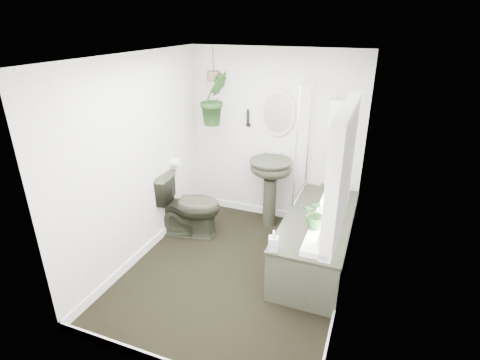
% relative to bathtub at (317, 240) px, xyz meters
% --- Properties ---
extents(floor, '(2.30, 2.80, 0.02)m').
position_rel_bathtub_xyz_m(floor, '(-0.80, -0.50, -0.30)').
color(floor, black).
rests_on(floor, ground).
extents(ceiling, '(2.30, 2.80, 0.02)m').
position_rel_bathtub_xyz_m(ceiling, '(-0.80, -0.50, 2.02)').
color(ceiling, white).
rests_on(ceiling, ground).
extents(wall_back, '(2.30, 0.02, 2.30)m').
position_rel_bathtub_xyz_m(wall_back, '(-0.80, 0.91, 0.86)').
color(wall_back, white).
rests_on(wall_back, ground).
extents(wall_front, '(2.30, 0.02, 2.30)m').
position_rel_bathtub_xyz_m(wall_front, '(-0.80, -1.91, 0.86)').
color(wall_front, white).
rests_on(wall_front, ground).
extents(wall_left, '(0.02, 2.80, 2.30)m').
position_rel_bathtub_xyz_m(wall_left, '(-1.96, -0.50, 0.86)').
color(wall_left, white).
rests_on(wall_left, ground).
extents(wall_right, '(0.02, 2.80, 2.30)m').
position_rel_bathtub_xyz_m(wall_right, '(0.36, -0.50, 0.86)').
color(wall_right, white).
rests_on(wall_right, ground).
extents(skirting, '(2.30, 2.80, 0.10)m').
position_rel_bathtub_xyz_m(skirting, '(-0.80, -0.50, -0.24)').
color(skirting, white).
rests_on(skirting, floor).
extents(bathtub, '(0.72, 1.72, 0.58)m').
position_rel_bathtub_xyz_m(bathtub, '(0.00, 0.00, 0.00)').
color(bathtub, '#292C20').
rests_on(bathtub, floor).
extents(bath_screen, '(0.04, 0.72, 1.40)m').
position_rel_bathtub_xyz_m(bath_screen, '(-0.33, 0.49, 0.99)').
color(bath_screen, silver).
rests_on(bath_screen, bathtub).
extents(shower_box, '(0.20, 0.10, 0.35)m').
position_rel_bathtub_xyz_m(shower_box, '(0.00, 0.84, 1.26)').
color(shower_box, white).
rests_on(shower_box, wall_back).
extents(oval_mirror, '(0.46, 0.03, 0.62)m').
position_rel_bathtub_xyz_m(oval_mirror, '(-0.76, 0.87, 1.21)').
color(oval_mirror, beige).
rests_on(oval_mirror, wall_back).
extents(wall_sconce, '(0.04, 0.04, 0.22)m').
position_rel_bathtub_xyz_m(wall_sconce, '(-1.16, 0.86, 1.11)').
color(wall_sconce, black).
rests_on(wall_sconce, wall_back).
extents(toilet_roll_holder, '(0.11, 0.11, 0.11)m').
position_rel_bathtub_xyz_m(toilet_roll_holder, '(-1.90, 0.20, 0.61)').
color(toilet_roll_holder, white).
rests_on(toilet_roll_holder, wall_left).
extents(window_recess, '(0.08, 1.00, 0.90)m').
position_rel_bathtub_xyz_m(window_recess, '(0.29, -1.20, 1.36)').
color(window_recess, white).
rests_on(window_recess, wall_right).
extents(window_sill, '(0.18, 1.00, 0.04)m').
position_rel_bathtub_xyz_m(window_sill, '(0.22, -1.20, 0.94)').
color(window_sill, white).
rests_on(window_sill, wall_right).
extents(window_blinds, '(0.01, 0.86, 0.76)m').
position_rel_bathtub_xyz_m(window_blinds, '(0.24, -1.20, 1.36)').
color(window_blinds, white).
rests_on(window_blinds, wall_right).
extents(toilet, '(0.90, 0.63, 0.83)m').
position_rel_bathtub_xyz_m(toilet, '(-1.65, 0.03, 0.13)').
color(toilet, '#292C20').
rests_on(toilet, floor).
extents(pedestal_sink, '(0.58, 0.51, 0.94)m').
position_rel_bathtub_xyz_m(pedestal_sink, '(-0.76, 0.64, 0.18)').
color(pedestal_sink, '#292C20').
rests_on(pedestal_sink, floor).
extents(sill_plant, '(0.21, 0.18, 0.22)m').
position_rel_bathtub_xyz_m(sill_plant, '(0.17, -1.38, 1.07)').
color(sill_plant, black).
rests_on(sill_plant, window_sill).
extents(hanging_plant, '(0.46, 0.47, 0.67)m').
position_rel_bathtub_xyz_m(hanging_plant, '(-1.50, 0.56, 1.39)').
color(hanging_plant, black).
rests_on(hanging_plant, ceiling).
extents(soap_bottle, '(0.11, 0.12, 0.21)m').
position_rel_bathtub_xyz_m(soap_bottle, '(-0.29, -0.79, 0.39)').
color(soap_bottle, black).
rests_on(soap_bottle, bathtub).
extents(hanging_pot, '(0.16, 0.16, 0.12)m').
position_rel_bathtub_xyz_m(hanging_pot, '(-1.50, 0.56, 1.67)').
color(hanging_pot, '#4D3B2A').
rests_on(hanging_pot, ceiling).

